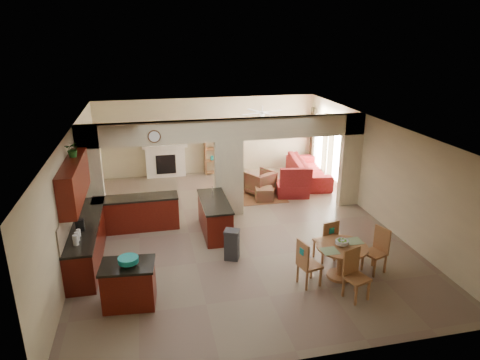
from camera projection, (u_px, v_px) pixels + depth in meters
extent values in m
plane|color=#756651|center=(236.00, 228.00, 11.56)|extent=(10.00, 10.00, 0.00)
plane|color=white|center=(236.00, 127.00, 10.63)|extent=(10.00, 10.00, 0.00)
plane|color=tan|center=(208.00, 136.00, 15.70)|extent=(8.00, 0.00, 8.00)
plane|color=tan|center=(304.00, 285.00, 6.48)|extent=(8.00, 0.00, 8.00)
plane|color=tan|center=(74.00, 191.00, 10.28)|extent=(0.00, 10.00, 10.00)
plane|color=tan|center=(376.00, 169.00, 11.91)|extent=(0.00, 10.00, 10.00)
cube|color=tan|center=(91.00, 177.00, 11.26)|extent=(0.60, 0.25, 2.80)
cube|color=tan|center=(229.00, 178.00, 12.11)|extent=(0.80, 0.25, 2.20)
cube|color=tan|center=(350.00, 160.00, 12.77)|extent=(0.60, 0.25, 2.80)
cube|color=tan|center=(228.00, 130.00, 11.65)|extent=(8.00, 0.25, 0.60)
cube|color=#470C08|center=(88.00, 241.00, 9.93)|extent=(0.60, 3.20, 0.86)
cube|color=black|center=(85.00, 223.00, 9.77)|extent=(0.62, 3.22, 0.05)
cube|color=tan|center=(71.00, 212.00, 9.61)|extent=(0.02, 3.20, 0.55)
cube|color=#470C08|center=(137.00, 214.00, 11.41)|extent=(2.20, 0.60, 0.86)
cube|color=black|center=(135.00, 198.00, 11.26)|extent=(2.22, 0.62, 0.05)
cube|color=#470C08|center=(74.00, 181.00, 9.41)|extent=(0.35, 2.40, 0.90)
cube|color=#470C08|center=(215.00, 217.00, 11.20)|extent=(0.65, 1.80, 0.86)
cube|color=black|center=(214.00, 201.00, 11.05)|extent=(0.70, 1.85, 0.05)
cube|color=silver|center=(220.00, 232.00, 10.42)|extent=(0.58, 0.04, 0.70)
cylinder|color=#53321B|center=(154.00, 137.00, 11.12)|extent=(0.34, 0.03, 0.34)
cube|color=brown|center=(259.00, 197.00, 13.73)|extent=(1.60, 1.30, 0.01)
cube|color=white|center=(166.00, 162.00, 15.51)|extent=(1.40, 0.28, 1.10)
cube|color=black|center=(166.00, 164.00, 15.40)|extent=(0.70, 0.04, 0.70)
cube|color=white|center=(165.00, 146.00, 15.29)|extent=(1.60, 0.35, 0.10)
cube|color=brown|center=(218.00, 150.00, 15.77)|extent=(1.00, 0.32, 1.80)
cube|color=white|center=(339.00, 154.00, 14.09)|extent=(0.02, 0.90, 1.90)
cube|color=white|center=(320.00, 142.00, 15.65)|extent=(0.02, 0.90, 1.90)
cube|color=white|center=(329.00, 152.00, 14.92)|extent=(0.02, 0.70, 2.10)
cube|color=#391A17|center=(346.00, 160.00, 13.52)|extent=(0.10, 0.28, 2.30)
cube|color=#391A17|center=(331.00, 150.00, 14.63)|extent=(0.10, 0.28, 2.30)
cube|color=#391A17|center=(325.00, 146.00, 15.09)|extent=(0.10, 0.28, 2.30)
cube|color=#391A17|center=(312.00, 138.00, 16.20)|extent=(0.10, 0.28, 2.30)
cylinder|color=white|center=(262.00, 113.00, 13.78)|extent=(1.00, 1.00, 0.10)
cube|color=#470C08|center=(129.00, 285.00, 8.23)|extent=(1.02, 0.76, 0.83)
cube|color=black|center=(127.00, 265.00, 8.08)|extent=(1.08, 0.81, 0.05)
cylinder|color=teal|center=(128.00, 262.00, 7.99)|extent=(0.38, 0.38, 0.18)
cube|color=#2E2E30|center=(232.00, 246.00, 9.91)|extent=(0.40, 0.38, 0.68)
cylinder|color=brown|center=(342.00, 247.00, 9.05)|extent=(1.10, 1.10, 0.04)
cylinder|color=brown|center=(341.00, 261.00, 9.17)|extent=(0.16, 0.16, 0.71)
cylinder|color=brown|center=(340.00, 275.00, 9.28)|extent=(0.56, 0.56, 0.06)
cylinder|color=#59A723|center=(342.00, 243.00, 9.02)|extent=(0.28, 0.28, 0.15)
imported|color=maroon|center=(308.00, 169.00, 15.14)|extent=(2.90, 1.46, 0.81)
cube|color=maroon|center=(292.00, 189.00, 13.84)|extent=(1.13, 0.98, 0.40)
imported|color=maroon|center=(260.00, 182.00, 13.93)|extent=(1.13, 1.14, 0.77)
cube|color=maroon|center=(264.00, 194.00, 13.45)|extent=(0.62, 0.62, 0.40)
imported|color=#1D4C14|center=(73.00, 149.00, 9.55)|extent=(0.37, 0.33, 0.36)
cube|color=brown|center=(325.00, 241.00, 9.87)|extent=(0.51, 0.51, 0.05)
cube|color=brown|center=(326.00, 246.00, 10.16)|extent=(0.04, 0.04, 0.44)
cube|color=brown|center=(314.00, 249.00, 10.02)|extent=(0.04, 0.04, 0.44)
cube|color=brown|center=(335.00, 252.00, 9.88)|extent=(0.04, 0.04, 0.44)
cube|color=brown|center=(323.00, 255.00, 9.73)|extent=(0.04, 0.04, 0.44)
cube|color=brown|center=(331.00, 233.00, 9.61)|extent=(0.42, 0.14, 0.55)
cube|color=teal|center=(332.00, 231.00, 9.57)|extent=(0.14, 0.04, 0.14)
cube|color=brown|center=(375.00, 253.00, 9.35)|extent=(0.54, 0.54, 0.05)
cube|color=brown|center=(362.00, 261.00, 9.48)|extent=(0.04, 0.04, 0.44)
cube|color=brown|center=(374.00, 268.00, 9.20)|extent=(0.04, 0.04, 0.44)
cube|color=brown|center=(373.00, 257.00, 9.65)|extent=(0.04, 0.04, 0.44)
cube|color=brown|center=(385.00, 264.00, 9.37)|extent=(0.04, 0.04, 0.44)
cube|color=brown|center=(382.00, 239.00, 9.35)|extent=(0.18, 0.41, 0.55)
cube|color=teal|center=(383.00, 236.00, 9.34)|extent=(0.06, 0.14, 0.14)
cube|color=brown|center=(357.00, 278.00, 8.40)|extent=(0.53, 0.53, 0.05)
cube|color=brown|center=(356.00, 295.00, 8.26)|extent=(0.04, 0.04, 0.44)
cube|color=brown|center=(368.00, 290.00, 8.42)|extent=(0.04, 0.04, 0.44)
cube|color=brown|center=(343.00, 287.00, 8.53)|extent=(0.04, 0.04, 0.44)
cube|color=brown|center=(356.00, 282.00, 8.70)|extent=(0.04, 0.04, 0.44)
cube|color=brown|center=(351.00, 261.00, 8.46)|extent=(0.41, 0.17, 0.55)
cube|color=teal|center=(351.00, 257.00, 8.45)|extent=(0.14, 0.05, 0.14)
cube|color=brown|center=(310.00, 265.00, 8.87)|extent=(0.51, 0.51, 0.05)
cube|color=brown|center=(320.00, 277.00, 8.87)|extent=(0.04, 0.04, 0.44)
cube|color=brown|center=(311.00, 269.00, 9.16)|extent=(0.04, 0.04, 0.44)
cube|color=brown|center=(307.00, 281.00, 8.73)|extent=(0.04, 0.04, 0.44)
cube|color=brown|center=(298.00, 273.00, 9.02)|extent=(0.04, 0.04, 0.44)
cube|color=brown|center=(303.00, 254.00, 8.69)|extent=(0.14, 0.42, 0.55)
cube|color=teal|center=(302.00, 252.00, 8.66)|extent=(0.04, 0.14, 0.14)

